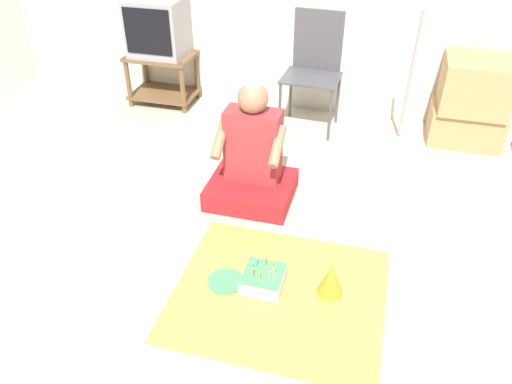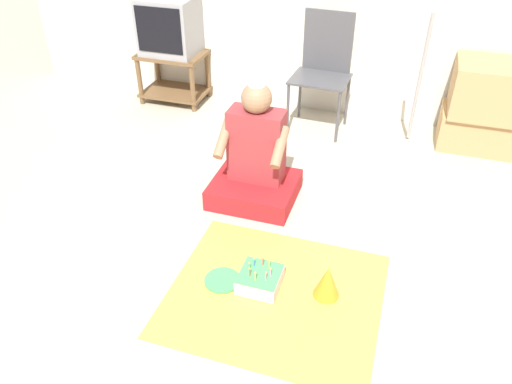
{
  "view_description": "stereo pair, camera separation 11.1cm",
  "coord_description": "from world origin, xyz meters",
  "views": [
    {
      "loc": [
        0.28,
        -1.97,
        1.98
      ],
      "look_at": [
        -0.33,
        0.3,
        0.35
      ],
      "focal_mm": 35.0,
      "sensor_mm": 36.0,
      "label": 1
    },
    {
      "loc": [
        0.39,
        -1.93,
        1.98
      ],
      "look_at": [
        -0.33,
        0.3,
        0.35
      ],
      "focal_mm": 35.0,
      "sensor_mm": 36.0,
      "label": 2
    }
  ],
  "objects": [
    {
      "name": "ground_plane",
      "position": [
        0.0,
        0.0,
        0.0
      ],
      "size": [
        16.0,
        16.0,
        0.0
      ],
      "primitive_type": "plane",
      "color": "#BCB29E"
    },
    {
      "name": "folding_chair",
      "position": [
        -0.29,
        1.93,
        0.54
      ],
      "size": [
        0.47,
        0.4,
        0.94
      ],
      "color": "#4C4C51",
      "rests_on": "ground_plane"
    },
    {
      "name": "party_hat_blue",
      "position": [
        0.17,
        -0.03,
        0.1
      ],
      "size": [
        0.14,
        0.14,
        0.19
      ],
      "color": "gold",
      "rests_on": "party_cloth"
    },
    {
      "name": "birthday_cake",
      "position": [
        -0.19,
        -0.07,
        0.05
      ],
      "size": [
        0.22,
        0.22,
        0.15
      ],
      "color": "silver",
      "rests_on": "party_cloth"
    },
    {
      "name": "cardboard_box_stack",
      "position": [
        0.96,
        1.95,
        0.34
      ],
      "size": [
        0.56,
        0.47,
        0.68
      ],
      "color": "tan",
      "rests_on": "ground_plane"
    },
    {
      "name": "paper_plate",
      "position": [
        -0.4,
        -0.1,
        0.01
      ],
      "size": [
        0.2,
        0.2,
        0.01
      ],
      "color": "#4CB266",
      "rests_on": "party_cloth"
    },
    {
      "name": "party_cloth",
      "position": [
        -0.09,
        -0.11,
        0.0
      ],
      "size": [
        1.12,
        0.98,
        0.01
      ],
      "color": "#EFA84C",
      "rests_on": "ground_plane"
    },
    {
      "name": "tv",
      "position": [
        -1.69,
        2.01,
        0.7
      ],
      "size": [
        0.47,
        0.4,
        0.48
      ],
      "color": "#99999E",
      "rests_on": "tv_stand"
    },
    {
      "name": "dust_mop",
      "position": [
        0.46,
        1.61,
        0.32
      ],
      "size": [
        0.28,
        0.43,
        1.12
      ],
      "color": "#B2ADA3",
      "rests_on": "ground_plane"
    },
    {
      "name": "tv_stand",
      "position": [
        -1.69,
        2.01,
        0.27
      ],
      "size": [
        0.59,
        0.41,
        0.45
      ],
      "color": "brown",
      "rests_on": "ground_plane"
    },
    {
      "name": "person_seated",
      "position": [
        -0.48,
        0.73,
        0.27
      ],
      "size": [
        0.55,
        0.48,
        0.89
      ],
      "color": "red",
      "rests_on": "ground_plane"
    }
  ]
}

